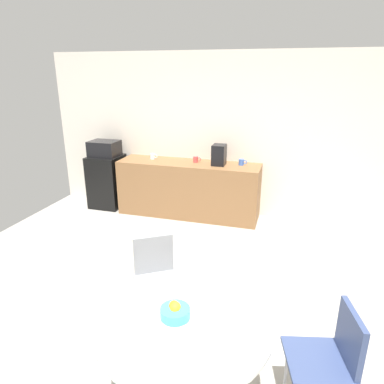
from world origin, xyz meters
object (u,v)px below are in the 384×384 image
round_table (184,336)px  mug_green (153,156)px  mug_red (196,159)px  coffee_maker (219,155)px  microwave (104,148)px  chair_gray (156,270)px  fruit_bowl (175,311)px  mug_white (242,162)px  mini_fridge (107,181)px  chair_navy (334,351)px

round_table → mug_green: mug_green is taller
mug_red → coffee_maker: (0.39, -0.06, 0.11)m
round_table → coffee_maker: bearing=98.5°
microwave → chair_gray: bearing=-52.6°
microwave → fruit_bowl: size_ratio=2.36×
mug_white → coffee_maker: (-0.34, -0.09, 0.11)m
microwave → mug_white: size_ratio=3.72×
fruit_bowl → mug_white: mug_white is taller
round_table → fruit_bowl: (-0.07, 0.02, 0.17)m
chair_gray → mini_fridge: bearing=127.4°
chair_navy → coffee_maker: bearing=115.1°
fruit_bowl → coffee_maker: (-0.44, 3.39, 0.29)m
microwave → mug_red: bearing=2.0°
fruit_bowl → mug_white: bearing=91.7°
mug_white → mug_red: 0.73m
mug_white → mug_green: (-1.48, -0.03, 0.00)m
mini_fridge → microwave: 0.59m
microwave → mug_white: 2.35m
fruit_bowl → mug_green: mug_green is taller
microwave → chair_navy: size_ratio=0.58×
chair_navy → chair_gray: bearing=158.3°
mini_fridge → chair_gray: bearing=-52.6°
mug_green → mug_red: same height
mini_fridge → fruit_bowl: 4.19m
mug_red → mug_green: bearing=179.7°
round_table → mini_fridge: bearing=126.3°
mini_fridge → microwave: (0.00, 0.00, 0.59)m
fruit_bowl → chair_gray: bearing=120.3°
mug_white → coffee_maker: 0.37m
fruit_bowl → mug_white: 3.49m
microwave → mug_green: microwave is taller
mini_fridge → chair_navy: bearing=-42.3°
chair_navy → coffee_maker: size_ratio=2.59×
mini_fridge → mug_white: mug_white is taller
round_table → mug_white: mug_white is taller
chair_navy → mug_red: 3.77m
chair_navy → fruit_bowl: fruit_bowl is taller
microwave → mug_red: size_ratio=3.72×
coffee_maker → microwave: bearing=180.0°
microwave → round_table: 4.26m
round_table → mug_white: 3.52m
round_table → mug_green: (-1.65, 3.48, 0.34)m
mug_red → chair_gray: bearing=-82.3°
mini_fridge → mug_green: mug_green is taller
round_table → mug_red: size_ratio=9.14×
mini_fridge → mug_green: 0.99m
mug_white → mug_red: (-0.73, -0.03, 0.00)m
mug_white → mug_red: same height
chair_gray → fruit_bowl: (0.48, -0.82, 0.25)m
round_table → chair_navy: (0.98, 0.24, -0.08)m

